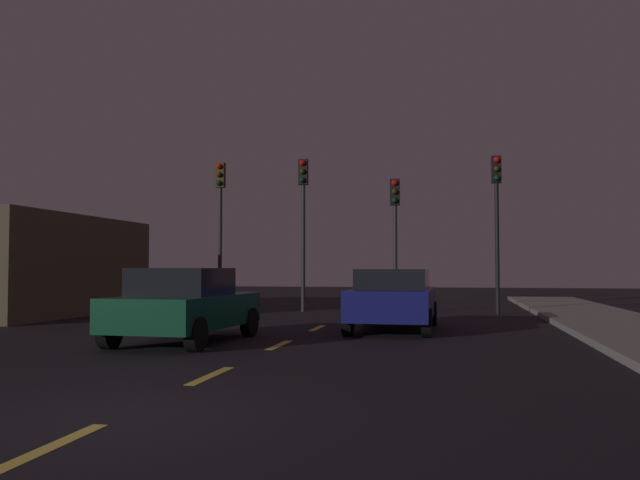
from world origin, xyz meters
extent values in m
plane|color=black|center=(0.00, 7.00, 0.00)|extent=(80.00, 80.00, 0.00)
cube|color=#EACC4C|center=(0.00, -1.20, 0.00)|extent=(0.16, 1.60, 0.01)
cube|color=#EACC4C|center=(0.00, 2.60, 0.00)|extent=(0.16, 1.60, 0.01)
cube|color=#EACC4C|center=(0.00, 6.40, 0.00)|extent=(0.16, 1.60, 0.01)
cube|color=#EACC4C|center=(0.00, 10.20, 0.00)|extent=(0.16, 1.60, 0.01)
cylinder|color=#2D2D30|center=(-4.81, 16.27, 2.66)|extent=(0.14, 0.14, 5.33)
cube|color=#382D0C|center=(-4.81, 16.27, 4.88)|extent=(0.32, 0.24, 0.90)
sphere|color=red|center=(-4.81, 16.11, 5.18)|extent=(0.20, 0.20, 0.20)
sphere|color=#3F2D0C|center=(-4.81, 16.11, 4.88)|extent=(0.20, 0.20, 0.20)
sphere|color=#0C3319|center=(-4.81, 16.11, 4.58)|extent=(0.20, 0.20, 0.20)
cylinder|color=#2D2D30|center=(-1.75, 16.27, 2.68)|extent=(0.14, 0.14, 5.35)
cube|color=black|center=(-1.75, 16.27, 4.90)|extent=(0.32, 0.24, 0.90)
sphere|color=red|center=(-1.75, 16.11, 5.20)|extent=(0.20, 0.20, 0.20)
sphere|color=#3F2D0C|center=(-1.75, 16.11, 4.90)|extent=(0.20, 0.20, 0.20)
sphere|color=#0C3319|center=(-1.75, 16.11, 4.60)|extent=(0.20, 0.20, 0.20)
cylinder|color=#2D2D30|center=(1.47, 16.27, 2.29)|extent=(0.14, 0.14, 4.57)
cube|color=black|center=(1.47, 16.27, 4.12)|extent=(0.32, 0.24, 0.90)
sphere|color=red|center=(1.47, 16.11, 4.42)|extent=(0.20, 0.20, 0.20)
sphere|color=#3F2D0C|center=(1.47, 16.11, 4.12)|extent=(0.20, 0.20, 0.20)
sphere|color=#0C3319|center=(1.47, 16.11, 3.82)|extent=(0.20, 0.20, 0.20)
cylinder|color=black|center=(4.84, 16.27, 2.63)|extent=(0.14, 0.14, 5.25)
cube|color=black|center=(4.84, 16.27, 4.80)|extent=(0.32, 0.24, 0.90)
sphere|color=red|center=(4.84, 16.11, 5.10)|extent=(0.20, 0.20, 0.20)
sphere|color=#3F2D0C|center=(4.84, 16.11, 4.80)|extent=(0.20, 0.20, 0.20)
sphere|color=#0C3319|center=(4.84, 16.11, 4.50)|extent=(0.20, 0.20, 0.20)
cube|color=navy|center=(1.94, 10.02, 0.67)|extent=(1.92, 4.29, 0.70)
cube|color=black|center=(1.94, 9.81, 1.26)|extent=(1.67, 1.94, 0.48)
cylinder|color=black|center=(1.08, 11.62, 0.32)|extent=(0.23, 0.64, 0.64)
cylinder|color=black|center=(2.84, 11.60, 0.32)|extent=(0.23, 0.64, 0.64)
cylinder|color=black|center=(1.05, 8.44, 0.32)|extent=(0.23, 0.64, 0.64)
cylinder|color=black|center=(2.81, 8.43, 0.32)|extent=(0.23, 0.64, 0.64)
cube|color=#0F4C2D|center=(-2.02, 6.50, 0.65)|extent=(2.05, 4.01, 0.65)
cube|color=black|center=(-2.03, 6.31, 1.25)|extent=(1.73, 1.84, 0.55)
cylinder|color=black|center=(-2.84, 7.96, 0.32)|extent=(0.25, 0.65, 0.64)
cylinder|color=black|center=(-1.08, 7.88, 0.32)|extent=(0.25, 0.65, 0.64)
cylinder|color=black|center=(-2.97, 5.13, 0.32)|extent=(0.25, 0.65, 0.64)
cylinder|color=black|center=(-1.21, 5.05, 0.32)|extent=(0.25, 0.65, 0.64)
cube|color=brown|center=(-10.81, 13.10, 1.60)|extent=(5.62, 8.17, 3.20)
camera|label=1|loc=(3.36, -6.36, 1.52)|focal=37.23mm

